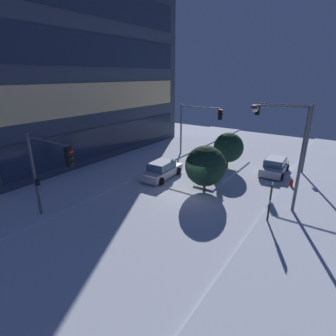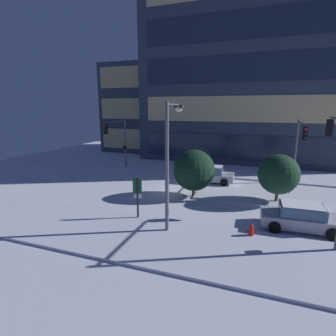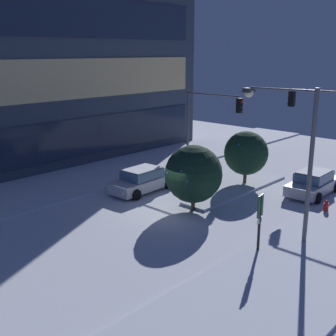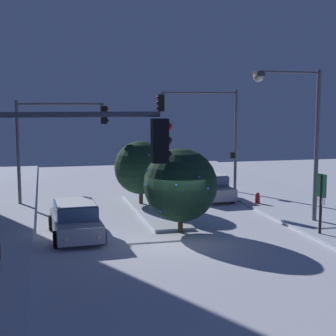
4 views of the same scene
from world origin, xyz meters
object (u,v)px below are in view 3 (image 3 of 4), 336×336
at_px(traffic_light_corner_near_right, 332,122).
at_px(street_lamp_arched, 290,141).
at_px(parking_info_sign, 260,216).
at_px(traffic_light_corner_far_right, 209,115).
at_px(decorated_tree_median, 193,174).
at_px(decorated_tree_left_of_median, 246,153).
at_px(car_far, 142,180).
at_px(car_near, 313,183).
at_px(fire_hydrant, 326,207).

distance_m(traffic_light_corner_near_right, street_lamp_arched, 8.58).
bearing_deg(parking_info_sign, traffic_light_corner_far_right, -52.80).
distance_m(decorated_tree_median, decorated_tree_left_of_median, 6.06).
bearing_deg(traffic_light_corner_far_right, car_far, -86.26).
height_order(parking_info_sign, decorated_tree_median, decorated_tree_median).
relative_size(car_near, decorated_tree_median, 1.21).
relative_size(car_near, street_lamp_arched, 0.63).
height_order(fire_hydrant, decorated_tree_median, decorated_tree_median).
distance_m(fire_hydrant, decorated_tree_left_of_median, 6.61).
xyz_separation_m(car_far, street_lamp_arched, (-0.29, -9.98, 3.98)).
distance_m(traffic_light_corner_far_right, street_lamp_arched, 12.95).
xyz_separation_m(street_lamp_arched, fire_hydrant, (4.53, -0.09, -4.34)).
bearing_deg(traffic_light_corner_near_right, decorated_tree_left_of_median, 28.53).
bearing_deg(fire_hydrant, street_lamp_arched, 178.86).
relative_size(traffic_light_corner_near_right, decorated_tree_left_of_median, 1.79).
bearing_deg(decorated_tree_median, traffic_light_corner_near_right, -24.72).
xyz_separation_m(parking_info_sign, decorated_tree_median, (2.11, 5.49, 0.38)).
height_order(car_near, traffic_light_corner_near_right, traffic_light_corner_near_right).
height_order(traffic_light_corner_near_right, traffic_light_corner_far_right, traffic_light_corner_near_right).
distance_m(street_lamp_arched, decorated_tree_left_of_median, 8.93).
bearing_deg(decorated_tree_median, car_near, -26.94).
xyz_separation_m(traffic_light_corner_near_right, parking_info_sign, (-10.59, -1.59, -2.71)).
distance_m(car_near, traffic_light_corner_near_right, 3.94).
bearing_deg(fire_hydrant, car_far, 112.82).
bearing_deg(car_near, street_lamp_arched, -167.07).
xyz_separation_m(car_far, decorated_tree_left_of_median, (5.69, -3.87, 1.41)).
relative_size(traffic_light_corner_near_right, decorated_tree_median, 1.74).
xyz_separation_m(traffic_light_corner_near_right, fire_hydrant, (-3.89, -1.71, -4.05)).
distance_m(parking_info_sign, decorated_tree_median, 5.90).
height_order(traffic_light_corner_near_right, fire_hydrant, traffic_light_corner_near_right).
xyz_separation_m(car_near, traffic_light_corner_near_right, (1.32, -0.27, 3.70)).
xyz_separation_m(street_lamp_arched, decorated_tree_left_of_median, (5.98, 6.11, -2.57)).
distance_m(car_near, decorated_tree_median, 8.14).
relative_size(car_near, decorated_tree_left_of_median, 1.24).
bearing_deg(parking_info_sign, street_lamp_arched, -100.54).
height_order(street_lamp_arched, parking_info_sign, street_lamp_arched).
xyz_separation_m(car_far, parking_info_sign, (-2.46, -9.95, 0.99)).
bearing_deg(fire_hydrant, decorated_tree_left_of_median, 76.84).
distance_m(parking_info_sign, decorated_tree_left_of_median, 10.17).
xyz_separation_m(traffic_light_corner_far_right, decorated_tree_left_of_median, (-1.62, -4.35, -1.93)).
bearing_deg(car_near, traffic_light_corner_near_right, -13.44).
relative_size(car_far, traffic_light_corner_far_right, 0.80).
bearing_deg(traffic_light_corner_near_right, fire_hydrant, 113.78).
distance_m(car_far, decorated_tree_median, 4.68).
relative_size(traffic_light_corner_far_right, parking_info_sign, 2.15).
height_order(street_lamp_arched, decorated_tree_median, street_lamp_arched).
height_order(car_near, fire_hydrant, car_near).
relative_size(street_lamp_arched, decorated_tree_left_of_median, 1.99).
xyz_separation_m(fire_hydrant, decorated_tree_left_of_median, (1.45, 6.20, 1.77)).
bearing_deg(car_far, street_lamp_arched, 85.80).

